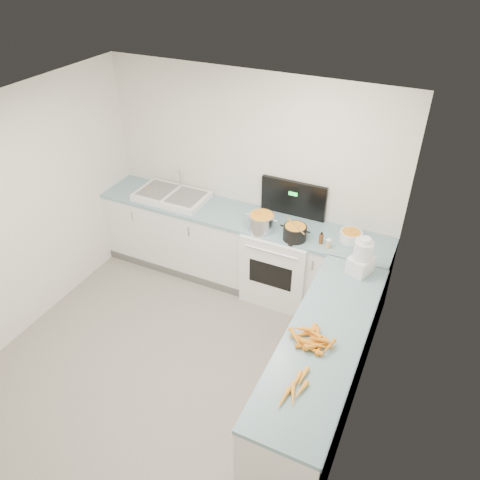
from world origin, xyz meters
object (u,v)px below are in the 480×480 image
at_px(black_pot, 295,234).
at_px(extract_bottle, 321,239).
at_px(steel_pot, 261,223).
at_px(food_processor, 362,258).
at_px(stove, 281,260).
at_px(sink, 172,196).
at_px(spice_jar, 328,244).
at_px(mixing_bowl, 351,236).

distance_m(black_pot, extract_bottle, 0.28).
relative_size(steel_pot, food_processor, 0.74).
bearing_deg(stove, sink, 179.38).
bearing_deg(steel_pot, black_pot, -1.65).
xyz_separation_m(steel_pot, spice_jar, (0.75, -0.02, -0.04)).
bearing_deg(food_processor, stove, 155.26).
xyz_separation_m(black_pot, spice_jar, (0.37, -0.01, -0.03)).
height_order(stove, black_pot, stove).
bearing_deg(spice_jar, stove, 162.17).
xyz_separation_m(mixing_bowl, food_processor, (0.22, -0.49, 0.11)).
relative_size(stove, food_processor, 3.50).
bearing_deg(extract_bottle, mixing_bowl, 35.42).
bearing_deg(sink, mixing_bowl, 1.02).
relative_size(black_pot, extract_bottle, 2.21).
distance_m(sink, spice_jar, 2.02).
xyz_separation_m(spice_jar, food_processor, (0.39, -0.26, 0.12)).
xyz_separation_m(steel_pot, food_processor, (1.14, -0.28, 0.08)).
bearing_deg(sink, stove, -0.62).
height_order(steel_pot, food_processor, food_processor).
xyz_separation_m(stove, sink, (-1.45, 0.02, 0.50)).
distance_m(stove, sink, 1.54).
relative_size(stove, spice_jar, 15.93).
distance_m(mixing_bowl, extract_bottle, 0.32).
xyz_separation_m(steel_pot, black_pot, (0.39, -0.01, -0.02)).
relative_size(sink, spice_jar, 10.07).
relative_size(mixing_bowl, extract_bottle, 2.05).
height_order(steel_pot, mixing_bowl, steel_pot).
bearing_deg(steel_pot, extract_bottle, 2.56).
relative_size(sink, steel_pot, 3.00).
xyz_separation_m(black_pot, food_processor, (0.76, -0.26, 0.10)).
distance_m(stove, spice_jar, 0.78).
bearing_deg(food_processor, spice_jar, 146.56).
distance_m(mixing_bowl, food_processor, 0.55).
xyz_separation_m(extract_bottle, food_processor, (0.48, -0.30, 0.11)).
bearing_deg(extract_bottle, food_processor, -32.35).
bearing_deg(stove, extract_bottle, -15.86).
bearing_deg(mixing_bowl, food_processor, -66.24).
relative_size(steel_pot, mixing_bowl, 1.25).
distance_m(sink, extract_bottle, 1.93).
bearing_deg(food_processor, extract_bottle, 147.65).
bearing_deg(extract_bottle, black_pot, -171.59).
bearing_deg(spice_jar, mixing_bowl, 53.45).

